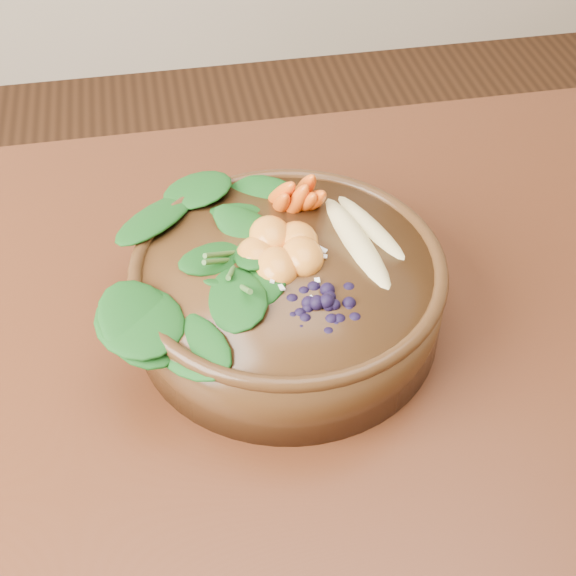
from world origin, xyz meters
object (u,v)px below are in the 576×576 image
stoneware_bowl (288,295)px  mandarin_cluster (281,239)px  carrot_cluster (297,168)px  blueberry_pile (324,288)px  dining_table (461,385)px  banana_halves (364,223)px  kale_heap (214,224)px

stoneware_bowl → mandarin_cluster: (-0.00, 0.02, 0.06)m
carrot_cluster → blueberry_pile: (-0.01, -0.16, -0.02)m
carrot_cluster → blueberry_pile: 0.16m
carrot_cluster → dining_table: bearing=-58.9°
banana_halves → blueberry_pile: bearing=-141.5°
kale_heap → banana_halves: 0.15m
stoneware_bowl → kale_heap: 0.11m
dining_table → kale_heap: kale_heap is taller
kale_heap → blueberry_pile: (0.09, -0.11, -0.00)m
dining_table → mandarin_cluster: bearing=161.4°
carrot_cluster → mandarin_cluster: (-0.03, -0.08, -0.03)m
dining_table → mandarin_cluster: 0.29m
banana_halves → mandarin_cluster: 0.09m
banana_halves → blueberry_pile: 0.11m
stoneware_bowl → kale_heap: bearing=144.3°
dining_table → banana_halves: banana_halves is taller
carrot_cluster → mandarin_cluster: carrot_cluster is taller
carrot_cluster → mandarin_cluster: size_ratio=0.87×
kale_heap → banana_halves: (0.15, -0.02, -0.01)m
banana_halves → mandarin_cluster: (-0.09, -0.01, 0.00)m
stoneware_bowl → mandarin_cluster: bearing=101.1°
dining_table → blueberry_pile: (-0.17, -0.02, 0.20)m
kale_heap → carrot_cluster: size_ratio=2.38×
dining_table → carrot_cluster: 0.31m
stoneware_bowl → blueberry_pile: bearing=-69.7°
blueberry_pile → carrot_cluster: bearing=87.9°
stoneware_bowl → carrot_cluster: (0.03, 0.10, 0.09)m
dining_table → banana_halves: 0.24m
kale_heap → blueberry_pile: size_ratio=1.42×
banana_halves → mandarin_cluster: size_ratio=1.85×
kale_heap → carrot_cluster: 0.11m
carrot_cluster → blueberry_pile: size_ratio=0.60×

